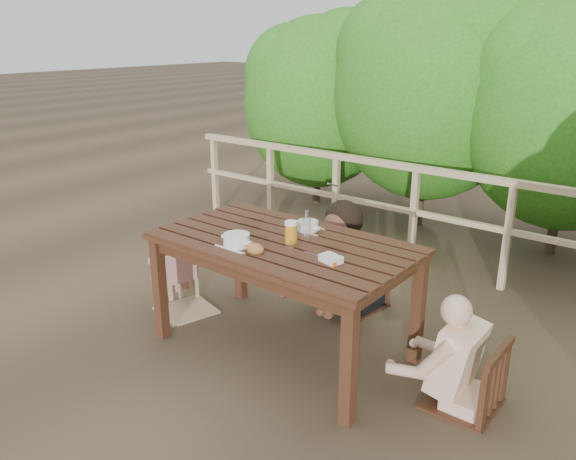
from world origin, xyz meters
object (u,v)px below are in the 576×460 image
Objects in this scene: chair_far at (356,255)px; soup_far at (308,227)px; soup_near at (237,241)px; woman at (358,224)px; bottle at (307,227)px; chair_right at (469,343)px; tumbler at (290,251)px; table at (284,297)px; bread_roll at (255,249)px; diner_right at (477,321)px; beer_glass at (291,233)px; chair_left at (183,263)px; butter_tub at (331,260)px.

chair_far is 3.52× the size of soup_far.
soup_far is at bearing 71.52° from soup_near.
woman is 6.36× the size of bottle.
tumbler reaches higher than chair_right.
bottle reaches higher than chair_right.
table is at bearing -146.44° from bottle.
bottle reaches higher than bread_roll.
woman is 1.23m from soup_near.
chair_right is 1.35m from soup_far.
diner_right is 1.30m from beer_glass.
diner_right is at bearing 3.82° from bottle.
chair_left is 1.40m from chair_far.
bottle is at bearing 93.75° from diner_right.
soup_far reaches higher than table.
chair_far is 0.76m from soup_far.
soup_near is at bearing -153.26° from butter_tub.
diner_right is (1.32, 0.17, 0.17)m from table.
chair_right is 3.34× the size of soup_far.
bread_roll is at bearing -90.11° from table.
soup_near is 0.58m from soup_far.
diner_right is 1.42m from bread_roll.
chair_far is 1.19m from butter_tub.
table is 0.51m from tumbler.
bottle is (0.09, -0.83, 0.21)m from woman.
bottle is (0.13, 0.38, 0.08)m from bread_roll.
table is at bearing -84.98° from chair_far.
soup_far reaches higher than butter_tub.
soup_near is (0.83, -0.23, 0.45)m from chair_left.
butter_tub is at bearing -31.82° from bottle.
table is at bearing -71.77° from chair_left.
chair_right is at bearing 8.31° from beer_glass.
diner_right is 1.24m from bottle.
soup_near is 2.17× the size of butter_tub.
woman is at bearing 92.26° from beer_glass.
chair_right is 0.16m from diner_right.
bread_roll is (-1.29, -0.46, 0.43)m from chair_right.
bread_roll is 0.41m from bottle.
soup_far is 0.47m from tumbler.
chair_far is at bearing 126.75° from butter_tub.
diner_right is 1.58m from soup_near.
woman is 0.86m from bottle.
chair_far reaches higher than tumbler.
chair_far reaches higher than chair_left.
bottle is (0.09, -0.81, 0.48)m from chair_far.
bottle is at bearing 50.40° from soup_near.
woman is at bearing 97.43° from chair_far.
diner_right is at bearing 89.93° from chair_right.
butter_tub reaches higher than chair_right.
bottle is 3.39× the size of tumbler.
table is 0.55m from bottle.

